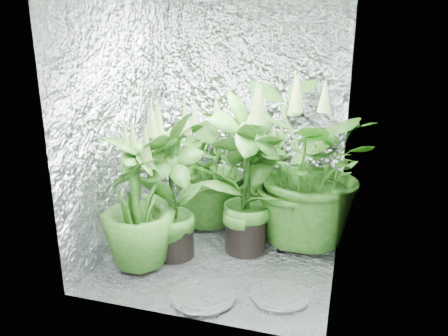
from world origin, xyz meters
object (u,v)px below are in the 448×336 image
at_px(plant_a, 213,165).
at_px(plant_b, 246,177).
at_px(plant_c, 265,182).
at_px(plant_d, 137,205).
at_px(circulation_fan, 315,217).
at_px(plant_e, 304,169).
at_px(plant_f, 172,187).

bearing_deg(plant_a, plant_b, -45.93).
xyz_separation_m(plant_c, plant_d, (-0.70, -0.87, 0.06)).
height_order(plant_b, plant_d, plant_b).
relative_size(plant_a, circulation_fan, 3.47).
relative_size(plant_b, plant_e, 0.97).
bearing_deg(plant_d, plant_c, 51.26).
height_order(plant_d, circulation_fan, plant_d).
height_order(plant_c, circulation_fan, plant_c).
height_order(plant_b, circulation_fan, plant_b).
height_order(plant_c, plant_f, plant_f).
xyz_separation_m(plant_a, plant_b, (0.38, -0.39, 0.06)).
bearing_deg(plant_f, plant_b, 26.40).
xyz_separation_m(plant_d, plant_e, (1.04, 0.62, 0.16)).
height_order(plant_b, plant_f, plant_b).
height_order(plant_d, plant_e, plant_e).
bearing_deg(circulation_fan, plant_f, -125.54).
xyz_separation_m(plant_b, plant_c, (0.05, 0.44, -0.18)).
bearing_deg(plant_b, plant_a, 134.07).
distance_m(plant_e, circulation_fan, 0.55).
bearing_deg(plant_a, circulation_fan, 3.08).
xyz_separation_m(plant_b, circulation_fan, (0.47, 0.44, -0.44)).
height_order(plant_a, circulation_fan, plant_a).
bearing_deg(plant_e, plant_b, -154.20).
bearing_deg(plant_c, plant_d, -128.74).
height_order(plant_b, plant_c, plant_b).
xyz_separation_m(plant_d, circulation_fan, (1.12, 0.87, -0.32)).
bearing_deg(plant_f, circulation_fan, 35.46).
distance_m(plant_a, plant_e, 0.81).
distance_m(plant_b, plant_d, 0.79).
relative_size(plant_b, plant_d, 1.23).
distance_m(plant_c, plant_d, 1.12).
xyz_separation_m(plant_a, plant_c, (0.43, 0.04, -0.12)).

